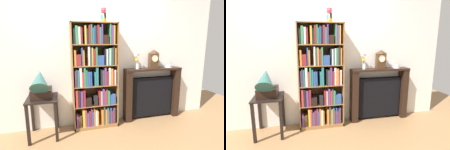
{
  "view_description": "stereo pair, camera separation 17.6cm",
  "coord_description": "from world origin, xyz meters",
  "views": [
    {
      "loc": [
        -0.56,
        -2.9,
        1.58
      ],
      "look_at": [
        0.32,
        0.15,
        0.95
      ],
      "focal_mm": 28.52,
      "sensor_mm": 36.0,
      "label": 1
    },
    {
      "loc": [
        -0.39,
        -2.95,
        1.58
      ],
      "look_at": [
        0.32,
        0.15,
        0.95
      ],
      "focal_mm": 28.52,
      "sensor_mm": 36.0,
      "label": 2
    }
  ],
  "objects": [
    {
      "name": "ground_plane",
      "position": [
        0.0,
        0.0,
        -0.01
      ],
      "size": [
        7.69,
        6.4,
        0.02
      ],
      "primitive_type": "cube",
      "color": "#997047"
    },
    {
      "name": "wall_back",
      "position": [
        0.14,
        0.34,
        1.33
      ],
      "size": [
        4.69,
        0.08,
        2.67
      ],
      "primitive_type": "cube",
      "color": "silver",
      "rests_on": "ground"
    },
    {
      "name": "bookshelf",
      "position": [
        -0.0,
        0.14,
        0.89
      ],
      "size": [
        0.8,
        0.3,
        1.87
      ],
      "color": "olive",
      "rests_on": "ground"
    },
    {
      "name": "cup_stack",
      "position": [
        0.16,
        0.13,
        1.98
      ],
      "size": [
        0.09,
        0.09,
        0.23
      ],
      "color": "orange",
      "rests_on": "bookshelf"
    },
    {
      "name": "side_table_left",
      "position": [
        -0.89,
        0.03,
        0.5
      ],
      "size": [
        0.47,
        0.53,
        0.67
      ],
      "color": "black",
      "rests_on": "ground"
    },
    {
      "name": "gramophone",
      "position": [
        -0.89,
        -0.04,
        0.89
      ],
      "size": [
        0.31,
        0.51,
        0.53
      ],
      "color": "black",
      "rests_on": "side_table_left"
    },
    {
      "name": "fireplace_mantel",
      "position": [
        1.16,
        0.2,
        0.51
      ],
      "size": [
        1.16,
        0.22,
        1.03
      ],
      "color": "black",
      "rests_on": "ground"
    },
    {
      "name": "mantel_clock",
      "position": [
        1.16,
        0.18,
        1.21
      ],
      "size": [
        0.18,
        0.11,
        0.36
      ],
      "color": "#472D1C",
      "rests_on": "fireplace_mantel"
    },
    {
      "name": "flower_vase",
      "position": [
        0.82,
        0.18,
        1.17
      ],
      "size": [
        0.1,
        0.13,
        0.29
      ],
      "color": "silver",
      "rests_on": "fireplace_mantel"
    },
    {
      "name": "teacup_with_saucer",
      "position": [
        1.51,
        0.18,
        1.06
      ],
      "size": [
        0.13,
        0.13,
        0.06
      ],
      "color": "white",
      "rests_on": "fireplace_mantel"
    }
  ]
}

